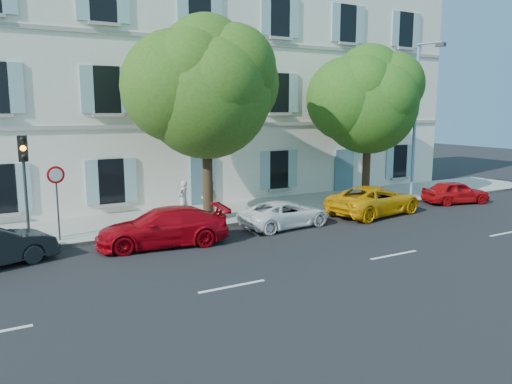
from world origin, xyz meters
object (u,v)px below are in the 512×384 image
car_red_coupe (163,227)px  car_yellow_supercar (374,200)px  car_white_coupe (285,214)px  traffic_light (24,166)px  pedestrian_a (183,199)px  pedestrian_b (209,199)px  tree_left (206,94)px  street_lamp (418,112)px  road_sign (57,187)px  tree_right (368,105)px  car_red_hatchback (456,192)px

car_red_coupe → car_yellow_supercar: (10.13, 0.26, -0.00)m
car_white_coupe → traffic_light: size_ratio=1.04×
car_yellow_supercar → pedestrian_a: pedestrian_a is taller
car_red_coupe → pedestrian_b: pedestrian_b is taller
tree_left → car_red_coupe: bearing=-141.4°
traffic_light → pedestrian_b: 7.47m
traffic_light → street_lamp: street_lamp is taller
road_sign → street_lamp: street_lamp is taller
traffic_light → pedestrian_b: traffic_light is taller
car_white_coupe → car_yellow_supercar: 4.84m
road_sign → traffic_light: bearing=179.0°
pedestrian_a → car_white_coupe: bearing=103.0°
car_white_coupe → tree_right: tree_right is taller
pedestrian_b → car_red_coupe: bearing=82.0°
tree_right → traffic_light: 16.02m
tree_right → road_sign: 15.18m
tree_left → pedestrian_a: size_ratio=5.09×
street_lamp → pedestrian_a: street_lamp is taller
street_lamp → pedestrian_a: (-12.22, 1.58, -3.66)m
tree_left → traffic_light: tree_left is taller
car_red_coupe → street_lamp: size_ratio=0.59×
street_lamp → pedestrian_b: size_ratio=4.87×
pedestrian_b → car_white_coupe: bearing=171.9°
car_white_coupe → traffic_light: (-9.43, 1.73, 2.32)m
tree_left → car_white_coupe: bearing=-36.9°
tree_left → pedestrian_a: tree_left is taller
car_white_coupe → pedestrian_b: 3.39m
road_sign → pedestrian_b: road_sign is taller
road_sign → pedestrian_a: bearing=15.5°
car_red_coupe → pedestrian_b: 4.11m
traffic_light → street_lamp: bearing=-0.4°
tree_right → pedestrian_a: 10.45m
road_sign → car_red_coupe: bearing=-31.7°
tree_left → road_sign: size_ratio=3.04×
street_lamp → tree_right: bearing=163.0°
pedestrian_b → pedestrian_a: bearing=4.3°
car_yellow_supercar → tree_right: 5.16m
pedestrian_a → pedestrian_b: 1.15m
car_white_coupe → tree_right: 8.16m
car_white_coupe → road_sign: 8.76m
tree_right → street_lamp: size_ratio=0.95×
road_sign → tree_right: bearing=2.6°
road_sign → pedestrian_b: (6.20, 0.79, -1.11)m
car_red_coupe → pedestrian_a: size_ratio=2.90×
pedestrian_b → street_lamp: bearing=-144.6°
tree_right → street_lamp: bearing=-17.0°
tree_right → tree_left: bearing=-177.1°
car_white_coupe → car_red_hatchback: bearing=-94.7°
tree_right → traffic_light: tree_right is taller
car_red_coupe → traffic_light: size_ratio=1.23×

